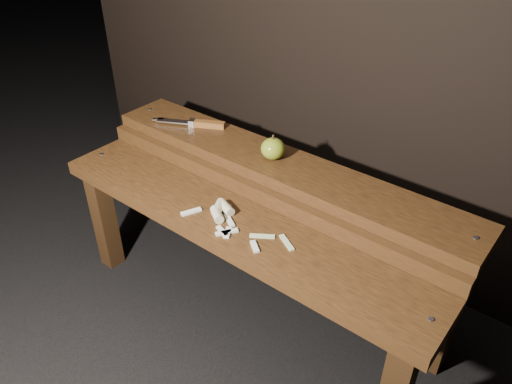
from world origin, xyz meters
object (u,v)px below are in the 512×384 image
Objects in this scene: apple at (273,149)px; bench_rear_tier at (278,186)px; bench_front_tier at (229,240)px; knife at (200,124)px.

bench_rear_tier is at bearing -9.54° from apple.
bench_front_tier is 0.23m from bench_rear_tier.
bench_front_tier is 1.00× the size of bench_rear_tier.
apple is at bearing -3.13° from knife.
knife reaches higher than bench_rear_tier.
bench_front_tier is at bearing -90.00° from bench_rear_tier.
knife is at bearing 176.87° from apple.
apple is (-0.03, 0.00, 0.12)m from bench_rear_tier.
apple reaches higher than bench_front_tier.
apple is at bearing 96.35° from bench_front_tier.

